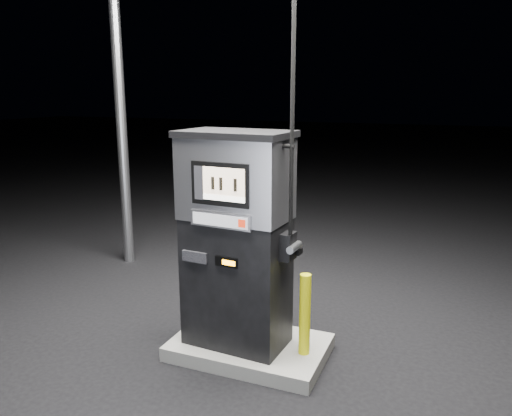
% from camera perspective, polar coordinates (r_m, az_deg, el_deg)
% --- Properties ---
extents(ground, '(80.00, 80.00, 0.00)m').
position_cam_1_polar(ground, '(5.54, -0.73, -16.31)').
color(ground, black).
rests_on(ground, ground).
extents(pump_island, '(1.60, 1.00, 0.15)m').
position_cam_1_polar(pump_island, '(5.50, -0.73, -15.63)').
color(pump_island, slate).
rests_on(pump_island, ground).
extents(fuel_dispenser, '(1.23, 0.72, 4.58)m').
position_cam_1_polar(fuel_dispenser, '(5.03, -2.23, -3.49)').
color(fuel_dispenser, black).
rests_on(fuel_dispenser, pump_island).
extents(bollard_left, '(0.14, 0.14, 0.87)m').
position_cam_1_polar(bollard_left, '(5.64, -5.23, -9.16)').
color(bollard_left, yellow).
rests_on(bollard_left, pump_island).
extents(bollard_right, '(0.13, 0.13, 0.84)m').
position_cam_1_polar(bollard_right, '(5.08, 5.60, -12.01)').
color(bollard_right, yellow).
rests_on(bollard_right, pump_island).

